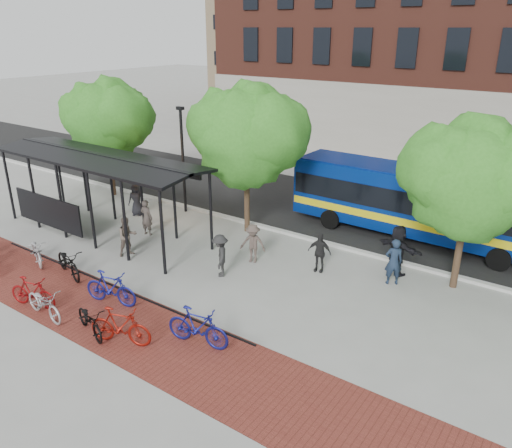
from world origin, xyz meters
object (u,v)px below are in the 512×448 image
Objects in this scene: tree_a at (108,116)px; tree_c at (474,176)px; pedestrian_8 at (127,236)px; lamp_post_left at (183,157)px; pedestrian_1 at (147,217)px; bus_shelter at (97,167)px; pedestrian_5 at (398,250)px; bike_5 at (32,292)px; pedestrian_0 at (136,199)px; pedestrian_4 at (319,252)px; bus at (420,201)px; bike_11 at (198,327)px; pedestrian_3 at (253,243)px; bike_8 at (90,320)px; pedestrian_7 at (394,262)px; bike_7 at (111,288)px; pedestrian_9 at (220,256)px; bike_4 at (69,262)px; tree_b at (249,132)px; bike_6 at (44,303)px; bike_2 at (37,251)px; bike_9 at (120,326)px.

tree_a is 18.00m from tree_c.
lamp_post_left is at bearing 38.97° from pedestrian_8.
tree_a reaches higher than pedestrian_1.
bus_shelter reaches higher than pedestrian_5.
pedestrian_0 reaches higher than bike_5.
tree_a is at bearing 161.48° from pedestrian_4.
pedestrian_8 is at bearing -72.28° from lamp_post_left.
bus is at bearing 126.81° from tree_c.
bike_11 is 1.23× the size of pedestrian_1.
pedestrian_8 is (-4.44, -2.35, 0.03)m from pedestrian_3.
bus_shelter is at bearing 55.98° from bike_11.
pedestrian_8 reaches higher than bike_11.
bike_11 is (2.97, 1.43, 0.13)m from bike_8.
bus is 13.06m from pedestrian_0.
pedestrian_7 is (2.61, 0.61, 0.10)m from pedestrian_4.
lamp_post_left is 3.21× the size of pedestrian_0.
pedestrian_4 is (-4.57, -1.69, -3.29)m from tree_c.
pedestrian_9 is at bearing -38.00° from bike_7.
pedestrian_4 reaches higher than bike_8.
tree_a is 3.04× the size of bike_4.
pedestrian_0 is at bearing -156.61° from bus.
tree_b is 4.04× the size of pedestrian_1.
lamp_post_left reaches higher than pedestrian_0.
pedestrian_3 is at bearing -29.55° from bike_4.
pedestrian_5 is at bearing -2.16° from tree_b.
pedestrian_9 reaches higher than bike_5.
pedestrian_5 reaches higher than bike_8.
tree_b is 3.40× the size of bike_6.
bike_2 is 7.25m from pedestrian_9.
pedestrian_8 is (-2.46, 2.90, 0.22)m from bike_7.
tree_c is 3.90× the size of pedestrian_4.
pedestrian_7 reaches higher than pedestrian_4.
bike_11 reaches higher than bike_4.
pedestrian_0 is 4.64m from pedestrian_8.
pedestrian_7 is at bearing 12.61° from bus_shelter.
bike_5 is at bearing 74.39° from bike_9.
tree_b is 3.67× the size of bike_8.
lamp_post_left is 2.91× the size of bike_5.
bike_9 is (-6.99, -9.06, -3.48)m from tree_c.
pedestrian_9 is (-7.33, -4.11, -3.25)m from tree_c.
bus_shelter reaches higher than pedestrian_3.
bus is at bearing -38.83° from bike_9.
pedestrian_1 is (-9.81, -6.41, -0.92)m from bus.
pedestrian_4 is 0.88× the size of pedestrian_7.
bike_4 is 1.26× the size of pedestrian_9.
pedestrian_7 reaches higher than bike_6.
pedestrian_3 is 1.64m from pedestrian_9.
pedestrian_5 is at bearing -81.70° from bus.
bike_9 reaches higher than bike_2.
pedestrian_9 reaches higher than bike_9.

